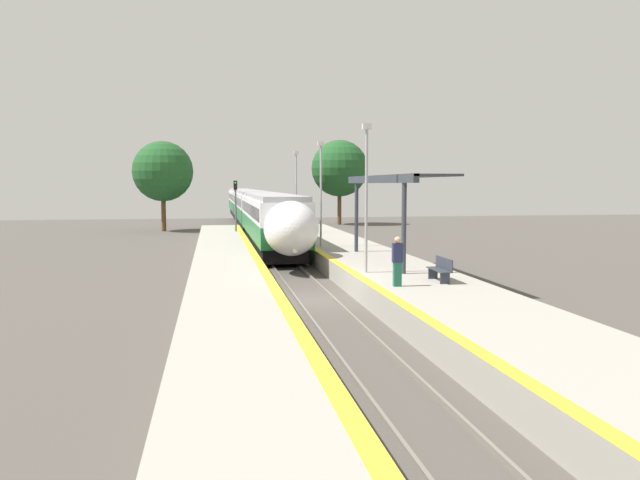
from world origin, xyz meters
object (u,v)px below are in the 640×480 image
at_px(train, 252,207).
at_px(lamppost_far, 296,187).
at_px(person_waiting, 397,260).
at_px(lamppost_near, 366,189).
at_px(platform_bench, 441,269).
at_px(lamppost_mid, 321,188).
at_px(railway_signal, 236,205).

height_order(train, lamppost_far, lamppost_far).
xyz_separation_m(train, lamppost_far, (2.30, -16.49, 2.12)).
distance_m(train, person_waiting, 41.83).
relative_size(person_waiting, lamppost_near, 0.29).
xyz_separation_m(platform_bench, lamppost_far, (-2.20, 24.43, 2.95)).
relative_size(lamppost_near, lamppost_mid, 1.00).
distance_m(train, lamppost_mid, 27.49).
relative_size(train, lamppost_near, 11.10).
relative_size(train, platform_bench, 40.37).
bearing_deg(railway_signal, platform_bench, -75.87).
bearing_deg(lamppost_mid, person_waiting, -89.01).
height_order(lamppost_near, lamppost_far, same).
xyz_separation_m(platform_bench, person_waiting, (-1.95, -0.84, 0.45)).
relative_size(person_waiting, lamppost_mid, 0.29).
distance_m(train, railway_signal, 14.70).
relative_size(platform_bench, lamppost_mid, 0.27).
distance_m(railway_signal, lamppost_near, 24.08).
xyz_separation_m(person_waiting, lamppost_far, (-0.25, 25.27, 2.50)).
height_order(person_waiting, lamppost_far, lamppost_far).
height_order(person_waiting, lamppost_near, lamppost_near).
bearing_deg(lamppost_near, train, 93.46).
relative_size(platform_bench, lamppost_near, 0.27).
relative_size(lamppost_near, lamppost_far, 1.00).
distance_m(train, lamppost_near, 38.27).
bearing_deg(platform_bench, lamppost_near, 128.47).
height_order(platform_bench, lamppost_near, lamppost_near).
xyz_separation_m(lamppost_near, lamppost_mid, (0.00, 10.83, 0.00)).
bearing_deg(platform_bench, train, 96.28).
bearing_deg(railway_signal, lamppost_far, -23.80).
height_order(platform_bench, lamppost_far, lamppost_far).
bearing_deg(lamppost_far, lamppost_mid, -90.00).
distance_m(railway_signal, lamppost_mid, 13.61).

